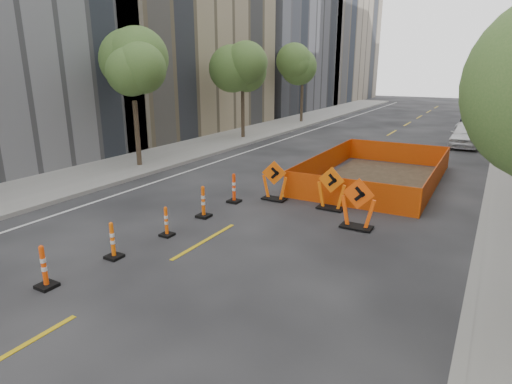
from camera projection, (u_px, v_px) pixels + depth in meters
The scene contains 19 objects.
ground_plane at pixel (94, 305), 9.15m from camera, with size 140.00×140.00×0.00m, color black.
sidewalk_left at pixel (158, 158), 23.39m from camera, with size 4.00×90.00×0.15m, color gray.
bld_left_d at pixel (266, 46), 47.89m from camera, with size 12.00×16.00×14.00m, color #4C4C51.
bld_left_e at pixel (321, 28), 60.71m from camera, with size 12.00×20.00×20.00m, color gray.
tree_l_b at pixel (132, 74), 20.18m from camera, with size 2.80×2.80×5.95m.
tree_l_c at pixel (242, 72), 28.51m from camera, with size 2.80×2.80×5.95m.
tree_l_d at pixel (303, 70), 36.85m from camera, with size 2.80×2.80×5.95m.
channelizer_3 at pixel (44, 267), 9.73m from camera, with size 0.42×0.42×1.05m, color #E24309, non-canonical shape.
channelizer_4 at pixel (113, 240), 11.24m from camera, with size 0.40×0.40×1.02m, color #E25909, non-canonical shape.
channelizer_5 at pixel (166, 221), 12.74m from camera, with size 0.37×0.37×0.93m, color #EE550A, non-canonical shape.
channelizer_6 at pixel (203, 202), 14.30m from camera, with size 0.43×0.43×1.10m, color #D54E08, non-canonical shape.
channelizer_7 at pixel (234, 188), 15.86m from camera, with size 0.44×0.44×1.11m, color #ED3D09, non-canonical shape.
chevron_sign_left at pixel (275, 180), 16.09m from camera, with size 1.02×0.61×1.53m, color #E85909, non-canonical shape.
chevron_sign_center at pixel (331, 188), 15.02m from camera, with size 1.04×0.63×1.56m, color orange, non-canonical shape.
chevron_sign_right at pixel (358, 203), 13.24m from camera, with size 1.09×0.66×1.64m, color #FC500A, non-canonical shape.
safety_fence at pixel (377, 169), 18.87m from camera, with size 4.98×8.48×1.06m, color #FB630D, non-canonical shape.
parked_car_near at pixel (466, 135), 26.89m from camera, with size 1.71×4.26×1.45m, color white.
parked_car_mid at pixel (483, 125), 30.81m from camera, with size 1.69×4.84×1.60m, color #ABABB0.
parked_car_far at pixel (478, 118), 35.72m from camera, with size 2.02×4.97×1.44m, color black.
Camera 1 is at (7.01, -5.32, 4.93)m, focal length 30.00 mm.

